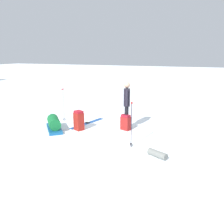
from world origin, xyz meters
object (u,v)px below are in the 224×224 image
Objects in this scene: ski_pair_near at (87,123)px; ski_poles_planted_near at (131,122)px; backpack_large_dark at (126,123)px; skier_standing at (127,103)px; sleeping_mat_rolled at (157,154)px; backpack_bright at (79,121)px; ski_poles_planted_far at (63,103)px; gear_sled at (54,124)px.

ski_pair_near is 2.85m from ski_poles_planted_near.
ski_pair_near is 1.66m from backpack_large_dark.
skier_standing is 2.70m from sleeping_mat_rolled.
backpack_bright is 0.54× the size of ski_poles_planted_far.
skier_standing is 1.27× the size of ski_poles_planted_near.
ski_poles_planted_far is (1.69, 3.33, -0.02)m from ski_poles_planted_near.
backpack_large_dark is at bearing -69.08° from gear_sled.
gear_sled reaches higher than sleeping_mat_rolled.
backpack_bright is (-0.60, 1.56, 0.07)m from backpack_large_dark.
ski_poles_planted_far is at bearing 85.59° from ski_pair_near.
backpack_large_dark is 0.42× the size of ski_poles_planted_near.
backpack_bright reaches higher than ski_pair_near.
ski_pair_near is 2.49× the size of backpack_bright.
ski_pair_near is 3.75m from sleeping_mat_rolled.
backpack_large_dark is at bearing -171.58° from skier_standing.
skier_standing is 2.42× the size of backpack_bright.
gear_sled is at bearing 145.61° from ski_pair_near.
gear_sled is (-1.11, 0.76, 0.21)m from ski_pair_near.
ski_poles_planted_far is 1.04× the size of gear_sled.
ski_poles_planted_far is at bearing 52.94° from backpack_bright.
backpack_large_dark is at bearing -96.00° from ski_poles_planted_far.
ski_poles_planted_far is 2.37× the size of sleeping_mat_rolled.
ski_poles_planted_near reaches higher than ski_pair_near.
sleeping_mat_rolled is (-1.30, -3.04, -0.25)m from backpack_bright.
backpack_bright is 1.28× the size of sleeping_mat_rolled.
sleeping_mat_rolled is (-0.98, -3.87, -0.13)m from gear_sled.
ski_pair_near is at bearing -34.39° from gear_sled.
backpack_bright reaches higher than sleeping_mat_rolled.
backpack_large_dark reaches higher than gear_sled.
backpack_large_dark is 1.67m from backpack_bright.
sleeping_mat_rolled is (-2.09, -3.11, 0.08)m from ski_pair_near.
ski_poles_planted_near is at bearing -156.41° from backpack_large_dark.
ski_poles_planted_far is (0.29, 2.72, 0.45)m from backpack_large_dark.
ski_poles_planted_near is at bearing -157.91° from skier_standing.
backpack_large_dark is 1.01× the size of sleeping_mat_rolled.
skier_standing is 1.82m from backpack_bright.
skier_standing is 3.05× the size of backpack_large_dark.
ski_pair_near is at bearing 88.75° from skier_standing.
backpack_large_dark is 0.45× the size of gear_sled.
skier_standing is 1.86m from ski_pair_near.
ski_pair_near is 3.15× the size of backpack_large_dark.
backpack_bright is 0.56× the size of gear_sled.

